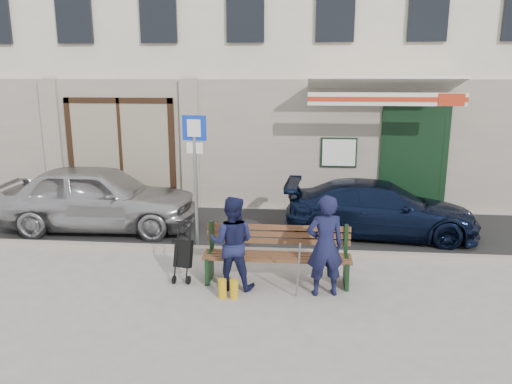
# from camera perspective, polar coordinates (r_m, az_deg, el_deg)

# --- Properties ---
(ground) EXTENTS (80.00, 80.00, 0.00)m
(ground) POSITION_cam_1_polar(r_m,az_deg,el_deg) (8.23, -5.09, -10.70)
(ground) COLOR #9E9991
(ground) RESTS_ON ground
(asphalt_lane) EXTENTS (60.00, 3.20, 0.01)m
(asphalt_lane) POSITION_cam_1_polar(r_m,az_deg,el_deg) (11.09, -2.20, -4.13)
(asphalt_lane) COLOR #282828
(asphalt_lane) RESTS_ON ground
(curb) EXTENTS (60.00, 0.18, 0.12)m
(curb) POSITION_cam_1_polar(r_m,az_deg,el_deg) (9.58, -3.47, -6.71)
(curb) COLOR #9E9384
(curb) RESTS_ON ground
(building) EXTENTS (20.00, 8.27, 10.00)m
(building) POSITION_cam_1_polar(r_m,az_deg,el_deg) (15.97, 0.33, 19.33)
(building) COLOR beige
(building) RESTS_ON ground
(car_silver) EXTENTS (4.30, 1.84, 1.45)m
(car_silver) POSITION_cam_1_polar(r_m,az_deg,el_deg) (11.36, -17.57, -0.58)
(car_silver) COLOR #ADADB2
(car_silver) RESTS_ON ground
(car_navy) EXTENTS (4.07, 1.90, 1.15)m
(car_navy) POSITION_cam_1_polar(r_m,az_deg,el_deg) (10.78, 13.99, -1.89)
(car_navy) COLOR black
(car_navy) RESTS_ON ground
(parking_sign) EXTENTS (0.48, 0.12, 2.58)m
(parking_sign) POSITION_cam_1_polar(r_m,az_deg,el_deg) (9.67, -6.98, 3.62)
(parking_sign) COLOR gray
(parking_sign) RESTS_ON ground
(bench) EXTENTS (2.40, 1.17, 0.98)m
(bench) POSITION_cam_1_polar(r_m,az_deg,el_deg) (8.20, 2.11, -7.29)
(bench) COLOR brown
(bench) RESTS_ON ground
(man) EXTENTS (0.65, 0.50, 1.59)m
(man) POSITION_cam_1_polar(r_m,az_deg,el_deg) (7.71, 7.90, -6.10)
(man) COLOR #131535
(man) RESTS_ON ground
(woman) EXTENTS (0.76, 0.61, 1.50)m
(woman) POSITION_cam_1_polar(r_m,az_deg,el_deg) (7.91, -2.75, -5.82)
(woman) COLOR #16193D
(woman) RESTS_ON ground
(stroller) EXTENTS (0.32, 0.43, 0.97)m
(stroller) POSITION_cam_1_polar(r_m,az_deg,el_deg) (8.39, -8.31, -7.13)
(stroller) COLOR black
(stroller) RESTS_ON ground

